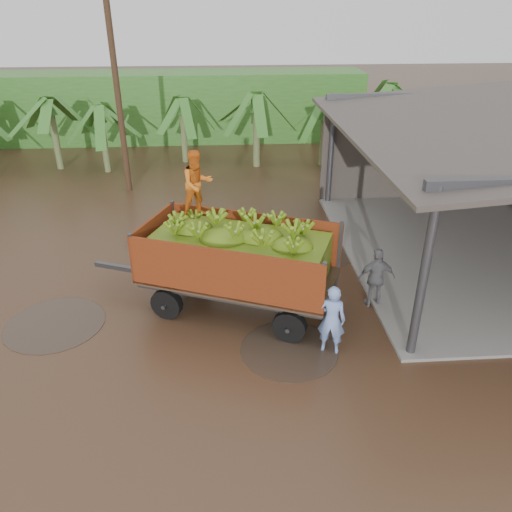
{
  "coord_description": "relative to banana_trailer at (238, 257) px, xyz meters",
  "views": [
    {
      "loc": [
        1.19,
        -12.4,
        7.17
      ],
      "look_at": [
        2.0,
        -1.0,
        1.21
      ],
      "focal_mm": 35.0,
      "sensor_mm": 36.0,
      "label": 1
    }
  ],
  "objects": [
    {
      "name": "banana_trailer",
      "position": [
        0.0,
        0.0,
        0.0
      ],
      "size": [
        6.59,
        3.9,
        3.9
      ],
      "rotation": [
        0.0,
        0.0,
        -0.38
      ],
      "color": "#A13917",
      "rests_on": "ground"
    },
    {
      "name": "man_blue",
      "position": [
        1.98,
        -1.98,
        -0.6
      ],
      "size": [
        0.72,
        0.58,
        1.7
      ],
      "primitive_type": "imported",
      "rotation": [
        0.0,
        0.0,
        2.82
      ],
      "color": "#7695D8",
      "rests_on": "ground"
    },
    {
      "name": "hedge_north",
      "position": [
        -3.52,
        17.48,
        0.35
      ],
      "size": [
        22.0,
        3.0,
        3.6
      ],
      "primitive_type": "cube",
      "color": "#2D661E",
      "rests_on": "ground"
    },
    {
      "name": "utility_pole",
      "position": [
        -4.2,
        9.14,
        3.0
      ],
      "size": [
        1.2,
        0.24,
        8.78
      ],
      "color": "#47301E",
      "rests_on": "ground"
    },
    {
      "name": "man_grey",
      "position": [
        3.5,
        -0.19,
        -0.63
      ],
      "size": [
        0.97,
        0.42,
        1.64
      ],
      "primitive_type": "imported",
      "rotation": [
        0.0,
        0.0,
        3.16
      ],
      "color": "slate",
      "rests_on": "ground"
    },
    {
      "name": "banana_plants",
      "position": [
        -7.25,
        7.76,
        0.3
      ],
      "size": [
        24.32,
        20.58,
        4.3
      ],
      "color": "#2D661E",
      "rests_on": "ground"
    },
    {
      "name": "ground",
      "position": [
        -1.52,
        1.48,
        -1.45
      ],
      "size": [
        100.0,
        100.0,
        0.0
      ],
      "primitive_type": "plane",
      "color": "black",
      "rests_on": "ground"
    }
  ]
}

